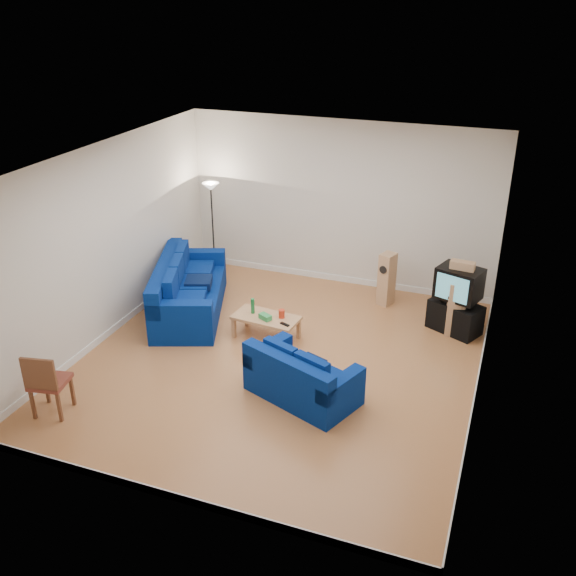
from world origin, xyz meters
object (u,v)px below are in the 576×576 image
(sofa_loveseat, at_px, (301,380))
(television, at_px, (459,283))
(tv_stand, at_px, (455,317))
(sofa_three_seat, at_px, (186,294))
(coffee_table, at_px, (266,319))

(sofa_loveseat, distance_m, television, 3.38)
(sofa_loveseat, xyz_separation_m, tv_stand, (1.81, 2.78, -0.03))
(sofa_three_seat, height_order, television, television)
(sofa_three_seat, bearing_deg, sofa_loveseat, 36.77)
(sofa_three_seat, relative_size, sofa_loveseat, 1.53)
(sofa_loveseat, xyz_separation_m, television, (1.80, 2.79, 0.59))
(sofa_three_seat, height_order, sofa_loveseat, sofa_three_seat)
(tv_stand, bearing_deg, television, 141.00)
(sofa_loveseat, height_order, tv_stand, sofa_loveseat)
(television, bearing_deg, coffee_table, -136.35)
(sofa_three_seat, relative_size, television, 3.29)
(coffee_table, bearing_deg, sofa_loveseat, -52.28)
(coffee_table, height_order, television, television)
(sofa_loveseat, distance_m, tv_stand, 3.32)
(sofa_loveseat, height_order, coffee_table, sofa_loveseat)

